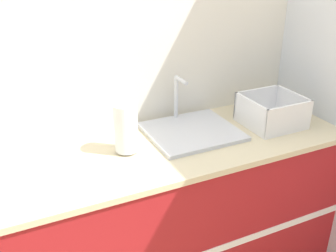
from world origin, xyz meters
TOP-DOWN VIEW (x-y plane):
  - wall_back at (0.00, 0.65)m, footprint 4.54×0.06m
  - wall_right at (1.10, 0.31)m, footprint 0.06×2.62m
  - counter_cabinet at (0.00, 0.31)m, footprint 2.16×0.64m
  - sink at (0.31, 0.38)m, footprint 0.46×0.42m
  - paper_towel_roll at (-0.07, 0.33)m, footprint 0.11×0.11m
  - dish_rack at (0.76, 0.29)m, footprint 0.30×0.29m

SIDE VIEW (x-z plane):
  - counter_cabinet at x=0.00m, z-range 0.00..0.91m
  - sink at x=0.31m, z-range 0.79..1.06m
  - dish_rack at x=0.76m, z-range 0.89..1.05m
  - paper_towel_roll at x=-0.07m, z-range 0.91..1.16m
  - wall_back at x=0.00m, z-range 0.00..2.60m
  - wall_right at x=1.10m, z-range 0.00..2.60m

